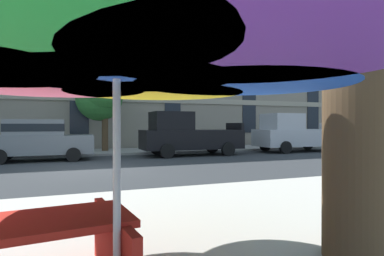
# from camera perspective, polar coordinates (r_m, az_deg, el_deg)

# --- Properties ---
(ground_plane) EXTENTS (120.00, 120.00, 0.00)m
(ground_plane) POSITION_cam_1_polar(r_m,az_deg,el_deg) (11.60, -18.04, -7.13)
(ground_plane) COLOR #2D3033
(sidewalk_far) EXTENTS (56.00, 3.60, 0.12)m
(sidewalk_far) POSITION_cam_1_polar(r_m,az_deg,el_deg) (18.35, -19.20, -4.15)
(sidewalk_far) COLOR gray
(sidewalk_far) RESTS_ON ground
(apartment_building) EXTENTS (41.37, 12.08, 16.00)m
(apartment_building) POSITION_cam_1_polar(r_m,az_deg,el_deg) (27.26, -19.86, 14.18)
(apartment_building) COLOR gray
(apartment_building) RESTS_ON ground
(sedan_gray) EXTENTS (4.40, 1.98, 1.78)m
(sedan_gray) POSITION_cam_1_polar(r_m,az_deg,el_deg) (15.25, -25.76, -1.75)
(sedan_gray) COLOR slate
(sedan_gray) RESTS_ON ground
(pickup_black) EXTENTS (5.10, 2.12, 2.20)m
(pickup_black) POSITION_cam_1_polar(r_m,az_deg,el_deg) (16.20, -0.83, -1.31)
(pickup_black) COLOR black
(pickup_black) RESTS_ON ground
(pickup_silver) EXTENTS (5.10, 2.12, 2.20)m
(pickup_silver) POSITION_cam_1_polar(r_m,az_deg,el_deg) (19.53, 17.76, -1.02)
(pickup_silver) COLOR #A8AAB2
(pickup_silver) RESTS_ON ground
(sedan_green) EXTENTS (4.40, 1.98, 1.78)m
(sedan_green) POSITION_cam_1_polar(r_m,az_deg,el_deg) (24.46, 30.44, -0.95)
(sedan_green) COLOR #195933
(sedan_green) RESTS_ON ground
(street_tree_middle) EXTENTS (2.63, 2.84, 4.60)m
(street_tree_middle) POSITION_cam_1_polar(r_m,az_deg,el_deg) (18.58, -15.71, 5.68)
(street_tree_middle) COLOR #4C3823
(street_tree_middle) RESTS_ON ground
(patio_umbrella) EXTENTS (4.11, 3.82, 2.34)m
(patio_umbrella) POSITION_cam_1_polar(r_m,az_deg,el_deg) (2.57, -13.29, 12.77)
(patio_umbrella) COLOR silver
(patio_umbrella) RESTS_ON ground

